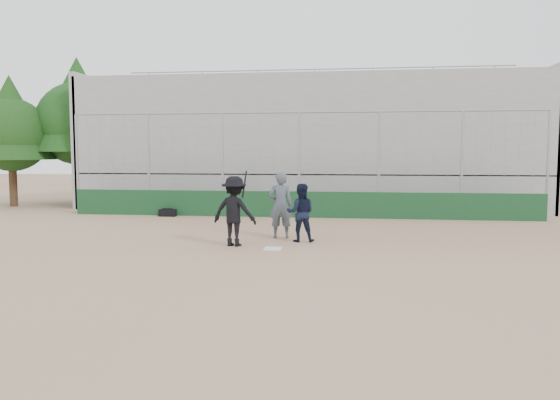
# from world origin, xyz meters

# --- Properties ---
(ground) EXTENTS (90.00, 90.00, 0.00)m
(ground) POSITION_xyz_m (0.00, 0.00, 0.00)
(ground) COLOR #815F46
(ground) RESTS_ON ground
(home_plate) EXTENTS (0.44, 0.44, 0.02)m
(home_plate) POSITION_xyz_m (0.00, 0.00, 0.01)
(home_plate) COLOR white
(home_plate) RESTS_ON ground
(backstop) EXTENTS (18.10, 0.25, 4.04)m
(backstop) POSITION_xyz_m (0.00, 7.00, 0.96)
(backstop) COLOR #11371B
(backstop) RESTS_ON ground
(bleachers) EXTENTS (20.25, 6.70, 6.98)m
(bleachers) POSITION_xyz_m (0.00, 11.95, 2.92)
(bleachers) COLOR gray
(bleachers) RESTS_ON ground
(tree_left) EXTENTS (4.48, 4.48, 7.00)m
(tree_left) POSITION_xyz_m (-11.00, 11.00, 4.39)
(tree_left) COLOR #322012
(tree_left) RESTS_ON ground
(tree_right) EXTENTS (3.84, 3.84, 6.00)m
(tree_right) POSITION_xyz_m (-13.50, 9.50, 3.76)
(tree_right) COLOR #342113
(tree_right) RESTS_ON ground
(batter_at_plate) EXTENTS (1.32, 0.92, 2.00)m
(batter_at_plate) POSITION_xyz_m (-1.09, 0.35, 0.93)
(batter_at_plate) COLOR black
(batter_at_plate) RESTS_ON ground
(catcher_crouched) EXTENTS (0.82, 0.65, 1.11)m
(catcher_crouched) POSITION_xyz_m (0.60, 1.23, 0.55)
(catcher_crouched) COLOR black
(catcher_crouched) RESTS_ON ground
(umpire) EXTENTS (0.75, 0.54, 1.73)m
(umpire) POSITION_xyz_m (-0.04, 1.85, 0.87)
(umpire) COLOR #454D57
(umpire) RESTS_ON ground
(equipment_bag) EXTENTS (0.67, 0.32, 0.32)m
(equipment_bag) POSITION_xyz_m (-5.11, 6.58, 0.14)
(equipment_bag) COLOR black
(equipment_bag) RESTS_ON ground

